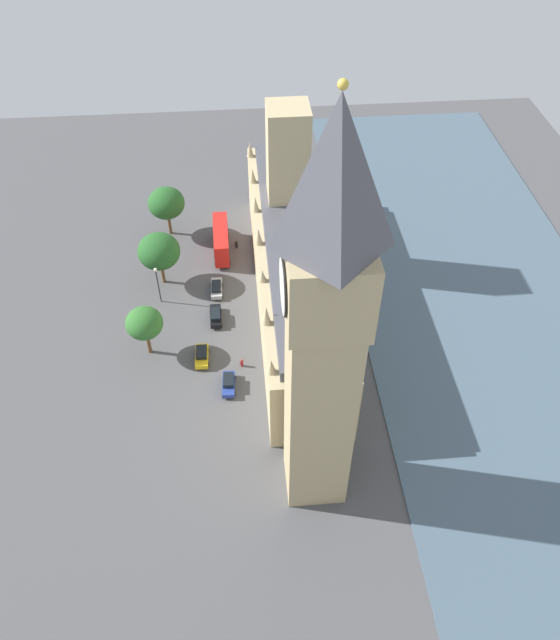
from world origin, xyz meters
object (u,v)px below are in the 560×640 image
(clock_tower, at_px, (324,335))
(plane_tree_trailing, at_px, (159,251))
(car_blue_kerbside, at_px, (229,383))
(car_silver_leading, at_px, (217,288))
(parliament_building, at_px, (292,260))
(car_yellow_cab_by_river_gate, at_px, (202,355))
(double_decker_bus_near_tower, at_px, (221,239))
(plane_tree_under_trees, at_px, (166,203))
(pedestrian_far_end, at_px, (236,244))
(car_black_opposite_hall, at_px, (216,316))
(street_lamp_slot_10, at_px, (157,279))
(pedestrian_midblock, at_px, (242,363))
(plane_tree_corner, at_px, (144,323))

(clock_tower, bearing_deg, plane_tree_trailing, -62.44)
(car_blue_kerbside, bearing_deg, car_silver_leading, -82.92)
(parliament_building, distance_m, car_yellow_cab_by_river_gate, 20.50)
(double_decker_bus_near_tower, xyz_separation_m, plane_tree_under_trees, (9.27, -6.09, 3.91))
(clock_tower, distance_m, double_decker_bus_near_tower, 53.29)
(pedestrian_far_end, distance_m, plane_tree_under_trees, 14.21)
(parliament_building, xyz_separation_m, car_black_opposite_hall, (12.43, 4.67, -6.64))
(car_black_opposite_hall, relative_size, car_blue_kerbside, 1.07)
(car_yellow_cab_by_river_gate, relative_size, plane_tree_trailing, 0.47)
(parliament_building, xyz_separation_m, street_lamp_slot_10, (21.28, -0.30, -2.69))
(car_black_opposite_hall, distance_m, plane_tree_under_trees, 25.15)
(car_silver_leading, xyz_separation_m, plane_tree_trailing, (8.80, -3.31, 5.62))
(plane_tree_trailing, bearing_deg, clock_tower, 117.56)
(car_silver_leading, xyz_separation_m, car_yellow_cab_by_river_gate, (2.36, 14.59, 0.00))
(pedestrian_midblock, bearing_deg, double_decker_bus_near_tower, 3.20)
(clock_tower, xyz_separation_m, plane_tree_corner, (21.74, -23.41, -20.43))
(plane_tree_trailing, bearing_deg, plane_tree_corner, 85.25)
(car_blue_kerbside, xyz_separation_m, street_lamp_slot_10, (10.52, -18.71, 3.96))
(pedestrian_far_end, bearing_deg, street_lamp_slot_10, 89.93)
(plane_tree_under_trees, bearing_deg, pedestrian_far_end, 156.35)
(car_yellow_cab_by_river_gate, distance_m, plane_tree_corner, 9.58)
(plane_tree_under_trees, bearing_deg, parliament_building, 137.86)
(parliament_building, distance_m, plane_tree_under_trees, 27.58)
(clock_tower, height_order, car_blue_kerbside, clock_tower)
(clock_tower, distance_m, plane_tree_under_trees, 59.61)
(pedestrian_far_end, bearing_deg, car_yellow_cab_by_river_gate, 121.33)
(plane_tree_trailing, distance_m, plane_tree_corner, 15.80)
(plane_tree_under_trees, xyz_separation_m, plane_tree_corner, (1.88, 29.13, -0.45))
(car_blue_kerbside, height_order, street_lamp_slot_10, street_lamp_slot_10)
(car_black_opposite_hall, relative_size, pedestrian_far_end, 2.91)
(plane_tree_corner, bearing_deg, plane_tree_under_trees, -93.70)
(pedestrian_midblock, distance_m, pedestrian_far_end, 27.88)
(plane_tree_under_trees, height_order, plane_tree_corner, plane_tree_under_trees)
(clock_tower, relative_size, car_yellow_cab_by_river_gate, 11.57)
(parliament_building, bearing_deg, car_blue_kerbside, 59.69)
(street_lamp_slot_10, bearing_deg, plane_tree_corner, 84.54)
(clock_tower, distance_m, car_blue_kerbside, 31.71)
(clock_tower, height_order, street_lamp_slot_10, clock_tower)
(pedestrian_midblock, bearing_deg, car_silver_leading, 10.06)
(car_blue_kerbside, bearing_deg, plane_tree_corner, -30.97)
(car_black_opposite_hall, height_order, pedestrian_midblock, car_black_opposite_hall)
(clock_tower, height_order, car_silver_leading, clock_tower)
(clock_tower, xyz_separation_m, street_lamp_slot_10, (20.69, -34.34, -21.68))
(clock_tower, bearing_deg, car_silver_leading, -72.01)
(car_yellow_cab_by_river_gate, bearing_deg, plane_tree_under_trees, -78.42)
(double_decker_bus_near_tower, distance_m, pedestrian_midblock, 27.17)
(parliament_building, bearing_deg, car_black_opposite_hall, 20.58)
(car_yellow_cab_by_river_gate, xyz_separation_m, plane_tree_corner, (7.74, -2.16, 5.21))
(car_black_opposite_hall, bearing_deg, car_silver_leading, 87.00)
(plane_tree_corner, bearing_deg, car_silver_leading, -129.11)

